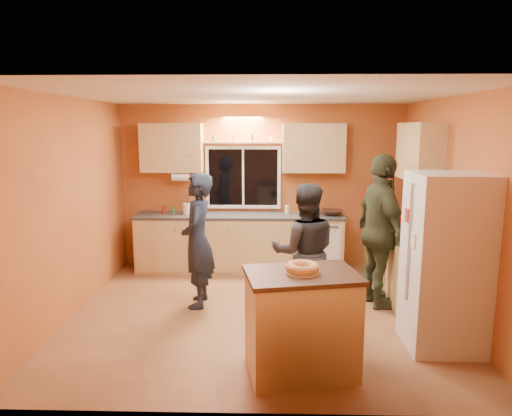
{
  "coord_description": "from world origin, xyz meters",
  "views": [
    {
      "loc": [
        0.1,
        -5.28,
        2.24
      ],
      "look_at": [
        -0.05,
        0.4,
        1.23
      ],
      "focal_mm": 32.0,
      "sensor_mm": 36.0,
      "label": 1
    }
  ],
  "objects_px": {
    "refrigerator": "(445,262)",
    "person_center": "(304,252)",
    "person_left": "(198,240)",
    "person_right": "(381,232)",
    "island": "(301,322)"
  },
  "relations": [
    {
      "from": "refrigerator",
      "to": "person_right",
      "type": "bearing_deg",
      "value": 109.81
    },
    {
      "from": "island",
      "to": "person_right",
      "type": "xyz_separation_m",
      "value": [
        1.09,
        1.65,
        0.48
      ]
    },
    {
      "from": "person_center",
      "to": "island",
      "type": "bearing_deg",
      "value": 83.72
    },
    {
      "from": "refrigerator",
      "to": "person_center",
      "type": "height_order",
      "value": "refrigerator"
    },
    {
      "from": "person_left",
      "to": "person_center",
      "type": "distance_m",
      "value": 1.36
    },
    {
      "from": "refrigerator",
      "to": "person_center",
      "type": "relative_size",
      "value": 1.11
    },
    {
      "from": "person_left",
      "to": "refrigerator",
      "type": "bearing_deg",
      "value": 66.9
    },
    {
      "from": "refrigerator",
      "to": "person_center",
      "type": "bearing_deg",
      "value": 154.18
    },
    {
      "from": "refrigerator",
      "to": "person_right",
      "type": "xyz_separation_m",
      "value": [
        -0.39,
        1.08,
        0.06
      ]
    },
    {
      "from": "person_left",
      "to": "person_right",
      "type": "relative_size",
      "value": 0.88
    },
    {
      "from": "refrigerator",
      "to": "person_left",
      "type": "height_order",
      "value": "refrigerator"
    },
    {
      "from": "person_center",
      "to": "person_right",
      "type": "xyz_separation_m",
      "value": [
        0.97,
        0.42,
        0.16
      ]
    },
    {
      "from": "refrigerator",
      "to": "island",
      "type": "distance_m",
      "value": 1.64
    },
    {
      "from": "island",
      "to": "person_right",
      "type": "height_order",
      "value": "person_right"
    },
    {
      "from": "person_left",
      "to": "person_right",
      "type": "height_order",
      "value": "person_right"
    }
  ]
}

